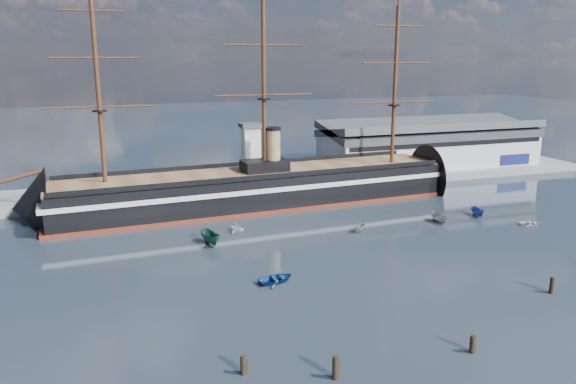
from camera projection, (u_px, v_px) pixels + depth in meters
name	position (u px, v px, depth m)	size (l,w,h in m)	color
ground	(282.00, 231.00, 108.04)	(600.00, 600.00, 0.00)	#192530
quay	(275.00, 187.00, 144.26)	(180.00, 18.00, 2.00)	slate
warehouse	(429.00, 144.00, 161.21)	(63.00, 21.00, 11.60)	#B7BABC
quay_tower	(251.00, 153.00, 136.96)	(5.00, 5.00, 15.00)	silver
warship	(249.00, 189.00, 125.07)	(113.34, 21.62, 53.94)	black
motorboat_a	(211.00, 244.00, 100.56)	(7.35, 2.69, 2.94)	#194736
motorboat_b	(276.00, 282.00, 83.88)	(3.51, 1.40, 1.64)	navy
motorboat_c	(439.00, 222.00, 113.78)	(6.36, 2.33, 2.54)	gray
motorboat_d	(237.00, 232.00, 107.42)	(5.64, 2.44, 2.07)	silver
motorboat_e	(531.00, 225.00, 111.91)	(2.68, 1.07, 1.25)	white
motorboat_f	(477.00, 216.00, 118.18)	(5.47, 2.00, 2.19)	navy
motorboat_g	(359.00, 232.00, 107.69)	(4.04, 1.48, 1.62)	slate
piling_near_left	(243.00, 374.00, 59.74)	(0.64, 0.64, 2.88)	black
piling_near_mid	(472.00, 353.00, 64.07)	(0.64, 0.64, 2.81)	black
piling_near_right	(551.00, 293.00, 80.04)	(0.64, 0.64, 3.13)	black
piling_extra	(335.00, 379.00, 58.88)	(0.64, 0.64, 3.34)	black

